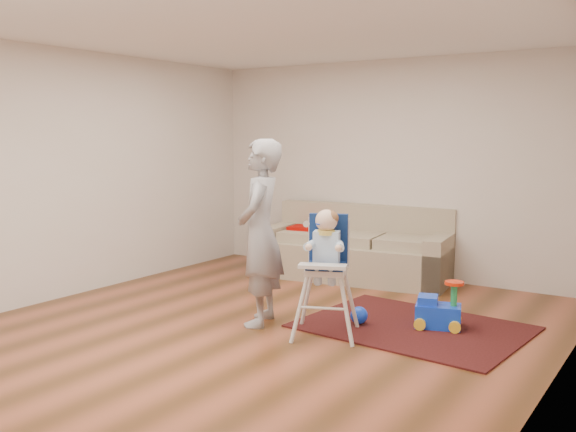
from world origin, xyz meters
The scene contains 9 objects.
ground centered at (0.00, 0.00, 0.00)m, with size 5.50×5.50×0.00m, color #4D2C13.
room_envelope centered at (0.00, 0.53, 1.88)m, with size 5.04×5.52×2.72m.
sofa centered at (-0.24, 2.30, 0.45)m, with size 2.40×1.23×0.89m.
side_table centered at (-1.34, 2.18, 0.27)m, with size 0.54×0.54×0.54m, color black, non-canonical shape.
area_rug centered at (1.15, 0.75, 0.01)m, with size 1.95×1.46×0.02m, color black.
ride_on_toy centered at (1.36, 0.85, 0.24)m, with size 0.40×0.29×0.44m, color blue, non-canonical shape.
toy_ball centered at (0.70, 0.54, 0.10)m, with size 0.16×0.16×0.16m, color blue.
high_chair centered at (0.59, 0.11, 0.55)m, with size 0.69×0.69×1.14m.
adult centered at (-0.11, 0.09, 0.87)m, with size 0.63×0.42×1.74m, color gray.
Camera 1 is at (3.34, -4.69, 1.77)m, focal length 40.00 mm.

